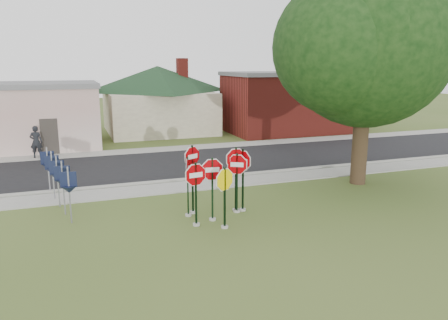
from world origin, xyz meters
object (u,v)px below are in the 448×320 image
object	(u,v)px
stop_sign_left	(196,186)
oak_tree	(367,41)
stop_sign_center	(212,181)
stop_sign_yellow	(225,190)
pedestrian	(36,142)

from	to	relation	value
stop_sign_left	oak_tree	world-z (taller)	oak_tree
stop_sign_center	oak_tree	distance (m)	9.53
stop_sign_yellow	stop_sign_left	distance (m)	1.00
stop_sign_center	stop_sign_left	xyz separation A→B (m)	(-0.68, -0.30, -0.04)
stop_sign_yellow	pedestrian	world-z (taller)	stop_sign_yellow
stop_sign_center	stop_sign_yellow	distance (m)	0.86
pedestrian	oak_tree	bearing A→B (deg)	152.41
stop_sign_yellow	pedestrian	size ratio (longest dim) A/B	1.18
pedestrian	stop_sign_yellow	bearing A→B (deg)	124.52
stop_sign_yellow	oak_tree	size ratio (longest dim) A/B	0.20
oak_tree	pedestrian	size ratio (longest dim) A/B	5.93
stop_sign_center	pedestrian	distance (m)	14.55
stop_sign_center	oak_tree	xyz separation A→B (m)	(7.82, 2.39, 4.90)
stop_sign_yellow	oak_tree	world-z (taller)	oak_tree
stop_sign_center	oak_tree	size ratio (longest dim) A/B	0.21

